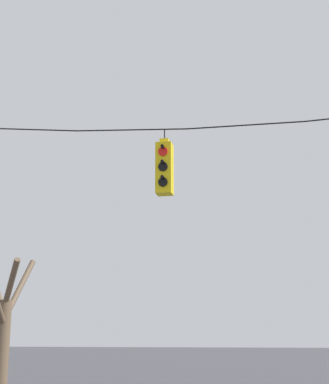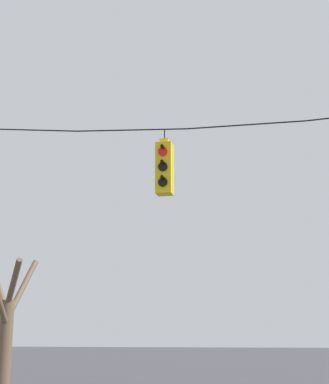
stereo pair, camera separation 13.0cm
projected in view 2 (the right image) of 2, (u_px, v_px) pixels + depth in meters
span_wire at (245, 114)px, 12.48m from camera, size 17.43×0.03×0.74m
traffic_light_near_left_pole at (165, 168)px, 12.55m from camera, size 0.34×0.58×1.45m
bare_tree at (4, 328)px, 17.58m from camera, size 2.71×3.67×4.59m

